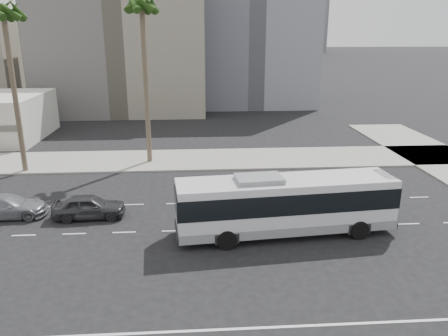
{
  "coord_description": "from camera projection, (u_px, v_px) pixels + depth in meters",
  "views": [
    {
      "loc": [
        -1.54,
        -24.52,
        11.72
      ],
      "look_at": [
        0.41,
        4.0,
        2.76
      ],
      "focal_mm": 34.77,
      "sensor_mm": 36.0,
      "label": 1
    }
  ],
  "objects": [
    {
      "name": "city_bus",
      "position": [
        286.0,
        203.0,
        25.87
      ],
      "size": [
        13.27,
        4.16,
        3.75
      ],
      "rotation": [
        0.0,
        0.0,
        0.1
      ],
      "color": "silver",
      "rests_on": "ground"
    },
    {
      "name": "midrise_gray_center",
      "position": [
        249.0,
        24.0,
        73.08
      ],
      "size": [
        20.0,
        20.0,
        26.0
      ],
      "primitive_type": "cube",
      "color": "slate",
      "rests_on": "ground"
    },
    {
      "name": "sidewalk_north",
      "position": [
        212.0,
        159.0,
        41.68
      ],
      "size": [
        120.0,
        7.0,
        0.15
      ],
      "primitive_type": "cube",
      "color": "gray",
      "rests_on": "ground"
    },
    {
      "name": "highrise_far",
      "position": [
        307.0,
        2.0,
        270.05
      ],
      "size": [
        22.0,
        22.0,
        60.0
      ],
      "primitive_type": "cube",
      "color": "#565960",
      "rests_on": "ground"
    },
    {
      "name": "car_b",
      "position": [
        6.0,
        206.0,
        28.6
      ],
      "size": [
        2.4,
        5.33,
        1.51
      ],
      "primitive_type": "imported",
      "rotation": [
        0.0,
        0.0,
        1.62
      ],
      "color": "gray",
      "rests_on": "ground"
    },
    {
      "name": "midrise_beige_west",
      "position": [
        125.0,
        51.0,
        66.31
      ],
      "size": [
        24.0,
        18.0,
        18.0
      ],
      "primitive_type": "cube",
      "color": "slate",
      "rests_on": "ground"
    },
    {
      "name": "car_a",
      "position": [
        89.0,
        206.0,
        28.47
      ],
      "size": [
        2.08,
        4.74,
        1.59
      ],
      "primitive_type": "imported",
      "rotation": [
        0.0,
        0.0,
        1.62
      ],
      "color": "#313134",
      "rests_on": "ground"
    },
    {
      "name": "palm_mid",
      "position": [
        3.0,
        15.0,
        34.21
      ],
      "size": [
        4.68,
        4.68,
        14.49
      ],
      "rotation": [
        0.0,
        0.0,
        0.37
      ],
      "color": "brown",
      "rests_on": "ground"
    },
    {
      "name": "palm_near",
      "position": [
        142.0,
        8.0,
        36.77
      ],
      "size": [
        4.48,
        4.48,
        15.09
      ],
      "rotation": [
        0.0,
        0.0,
        0.28
      ],
      "color": "brown",
      "rests_on": "ground"
    },
    {
      "name": "ground",
      "position": [
        222.0,
        230.0,
        26.95
      ],
      "size": [
        700.0,
        700.0,
        0.0
      ],
      "primitive_type": "plane",
      "color": "black",
      "rests_on": "ground"
    }
  ]
}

